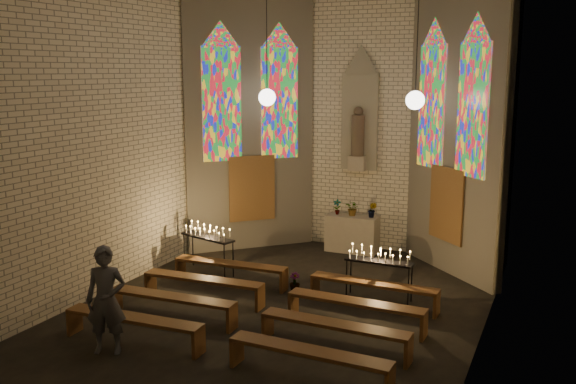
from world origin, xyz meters
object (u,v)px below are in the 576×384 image
object	(u,v)px
visitor	(106,300)
votive_stand_right	(379,258)
altar	(352,234)
aisle_flower_pot	(295,282)
votive_stand_left	(208,234)

from	to	relation	value
visitor	votive_stand_right	bearing A→B (deg)	28.04
votive_stand_right	visitor	bearing A→B (deg)	-127.60
altar	votive_stand_right	bearing A→B (deg)	-62.91
altar	aisle_flower_pot	distance (m)	3.60
altar	visitor	world-z (taller)	visitor
aisle_flower_pot	votive_stand_right	xyz separation A→B (m)	(1.86, 0.27, 0.71)
aisle_flower_pot	votive_stand_right	world-z (taller)	votive_stand_right
altar	votive_stand_right	distance (m)	3.75
altar	votive_stand_left	xyz separation A→B (m)	(-2.64, -3.19, 0.47)
votive_stand_left	visitor	distance (m)	4.69
aisle_flower_pot	visitor	xyz separation A→B (m)	(-1.74, -4.24, 0.75)
votive_stand_left	visitor	world-z (taller)	visitor
votive_stand_left	aisle_flower_pot	bearing A→B (deg)	7.48
votive_stand_right	visitor	size ratio (longest dim) A/B	0.77
altar	visitor	xyz separation A→B (m)	(-1.91, -7.82, 0.46)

